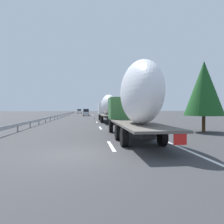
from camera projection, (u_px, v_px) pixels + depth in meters
ground_plane at (86, 117)px, 49.23m from camera, size 260.00×260.00×0.00m
lane_stripe_0 at (111, 146)px, 11.68m from camera, size 3.20×0.20×0.01m
lane_stripe_1 at (100, 128)px, 22.41m from camera, size 3.20×0.20×0.01m
lane_stripe_2 at (97, 122)px, 31.74m from camera, size 3.20×0.20×0.01m
lane_stripe_3 at (95, 118)px, 43.72m from camera, size 3.20×0.20×0.01m
lane_stripe_4 at (95, 118)px, 43.85m from camera, size 3.20×0.20×0.01m
lane_stripe_5 at (93, 115)px, 65.11m from camera, size 3.20×0.20×0.01m
lane_stripe_6 at (92, 115)px, 68.16m from camera, size 3.20×0.20×0.01m
lane_stripe_7 at (92, 114)px, 78.11m from camera, size 3.20×0.20×0.01m
lane_stripe_8 at (91, 113)px, 91.76m from camera, size 3.20×0.20×0.01m
edge_line_right at (107, 116)px, 54.82m from camera, size 110.00×0.20×0.01m
truck_lead at (108, 107)px, 32.98m from camera, size 13.86×2.55×4.24m
truck_trailing at (135, 100)px, 13.53m from camera, size 12.43×2.55×4.96m
car_white_van at (79, 111)px, 90.18m from camera, size 4.66×1.85×1.86m
car_silver_hatch at (86, 112)px, 59.24m from camera, size 4.31×1.75×2.00m
road_sign at (115, 108)px, 48.63m from camera, size 0.10×0.90×3.12m
tree_0 at (125, 104)px, 56.25m from camera, size 3.33×3.33×5.25m
tree_1 at (112, 103)px, 79.46m from camera, size 2.94×2.94×7.11m
tree_2 at (204, 88)px, 18.46m from camera, size 3.47×3.47×6.39m
guardrail_median at (62, 115)px, 51.52m from camera, size 94.00×0.10×0.76m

